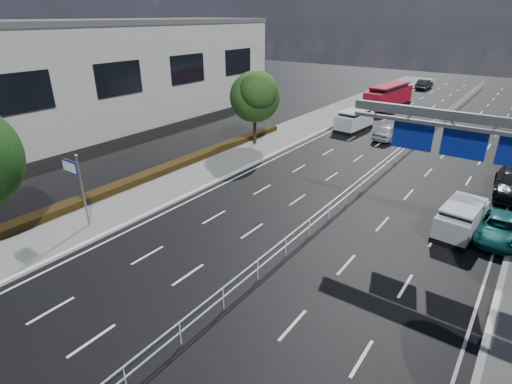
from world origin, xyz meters
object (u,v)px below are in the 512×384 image
Objects in this scene: overhead_gantry at (482,141)px; silver_minivan at (461,219)px; near_car_dark at (424,84)px; near_car_silver at (389,131)px; red_bus at (389,96)px; toilet_sign at (76,177)px; white_minivan at (354,120)px; parked_car_teal at (499,228)px.

overhead_gantry is 4.97m from silver_minivan.
near_car_dark is at bearing 111.57° from silver_minivan.
overhead_gantry reaches higher than silver_minivan.
near_car_silver reaches higher than near_car_dark.
near_car_dark is at bearing 95.20° from red_bus.
toilet_sign reaches higher than red_bus.
red_bus is 2.31× the size of silver_minivan.
toilet_sign reaches higher than near_car_dark.
white_minivan is 4.20m from near_car_silver.
white_minivan reaches higher than silver_minivan.
red_bus is at bearing 117.16° from parked_car_teal.
overhead_gantry is 5.59m from parked_car_teal.
overhead_gantry reaches higher than near_car_silver.
near_car_dark is 1.04× the size of silver_minivan.
toilet_sign is at bearing -141.82° from silver_minivan.
toilet_sign is 20.52m from overhead_gantry.
near_car_dark is at bearing -75.87° from near_car_silver.
silver_minivan is at bearing 99.53° from overhead_gantry.
near_car_silver is 31.36m from near_car_dark.
overhead_gantry is 2.07× the size of white_minivan.
overhead_gantry reaches higher than toilet_sign.
red_bus is 32.84m from parked_car_teal.
red_bus is at bearing 120.39° from silver_minivan.
near_car_dark is 1.02× the size of parked_car_teal.
overhead_gantry is at bearing -59.84° from red_bus.
white_minivan is 12.75m from red_bus.
near_car_silver is 1.01× the size of parked_car_teal.
parked_car_teal is (1.80, 0.52, -0.24)m from silver_minivan.
red_bus is at bearing 85.16° from toilet_sign.
near_car_silver is (8.31, 26.98, -2.19)m from toilet_sign.
white_minivan is at bearing 131.42° from parked_car_teal.
near_car_dark is at bearing 96.84° from white_minivan.
overhead_gantry is 2.28× the size of near_car_dark.
toilet_sign is 21.00m from silver_minivan.
silver_minivan is at bearing -165.55° from parked_car_teal.
overhead_gantry is 22.93m from white_minivan.
red_bus is 32.47m from silver_minivan.
parked_car_teal is at bearing -41.62° from white_minivan.
white_minivan reaches higher than near_car_dark.
overhead_gantry is at bearing -75.63° from silver_minivan.
overhead_gantry reaches higher than red_bus.
overhead_gantry is 2.30× the size of near_car_silver.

